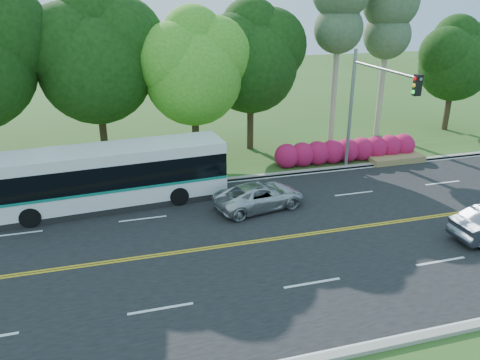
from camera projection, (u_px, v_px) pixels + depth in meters
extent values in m
plane|color=#304F1A|center=(290.00, 237.00, 20.30)|extent=(120.00, 120.00, 0.00)
cube|color=black|center=(290.00, 237.00, 20.30)|extent=(60.00, 14.00, 0.02)
cube|color=gray|center=(244.00, 178.00, 26.67)|extent=(60.00, 0.30, 0.15)
cube|color=gray|center=(378.00, 347.00, 13.89)|extent=(60.00, 0.30, 0.15)
cube|color=#304F1A|center=(235.00, 167.00, 28.33)|extent=(60.00, 4.00, 0.10)
cube|color=gold|center=(290.00, 237.00, 20.22)|extent=(57.00, 0.10, 0.00)
cube|color=gold|center=(289.00, 236.00, 20.37)|extent=(57.00, 0.10, 0.00)
cube|color=silver|center=(161.00, 309.00, 15.65)|extent=(2.20, 0.12, 0.00)
cube|color=silver|center=(312.00, 283.00, 17.04)|extent=(2.20, 0.12, 0.00)
cube|color=silver|center=(441.00, 261.00, 18.43)|extent=(2.20, 0.12, 0.00)
cube|color=silver|center=(16.00, 234.00, 20.52)|extent=(2.20, 0.12, 0.00)
cube|color=silver|center=(143.00, 219.00, 21.91)|extent=(2.20, 0.12, 0.00)
cube|color=silver|center=(255.00, 205.00, 23.30)|extent=(2.20, 0.12, 0.00)
cube|color=silver|center=(354.00, 193.00, 24.69)|extent=(2.20, 0.12, 0.00)
cube|color=silver|center=(443.00, 183.00, 26.08)|extent=(2.20, 0.12, 0.00)
cube|color=silver|center=(245.00, 180.00, 26.42)|extent=(57.00, 0.12, 0.00)
cube|color=silver|center=(373.00, 341.00, 14.17)|extent=(57.00, 0.12, 0.00)
cylinder|color=black|center=(104.00, 136.00, 28.47)|extent=(0.44, 0.44, 3.60)
sphere|color=black|center=(96.00, 67.00, 26.95)|extent=(6.60, 6.60, 6.60)
sphere|color=black|center=(120.00, 42.00, 27.10)|extent=(5.28, 5.28, 5.28)
sphere|color=black|center=(69.00, 47.00, 26.01)|extent=(4.95, 4.95, 4.95)
sphere|color=black|center=(93.00, 21.00, 26.41)|extent=(4.29, 4.29, 4.29)
cylinder|color=black|center=(196.00, 136.00, 29.03)|extent=(0.44, 0.44, 3.24)
sphere|color=#3C891C|center=(194.00, 77.00, 27.68)|extent=(5.80, 5.80, 5.80)
sphere|color=#3C891C|center=(214.00, 55.00, 27.85)|extent=(4.64, 4.64, 4.64)
sphere|color=#3C891C|center=(174.00, 60.00, 26.83)|extent=(4.35, 4.35, 4.35)
sphere|color=#3C891C|center=(193.00, 38.00, 27.26)|extent=(3.77, 3.77, 3.77)
cylinder|color=black|center=(250.00, 124.00, 31.35)|extent=(0.44, 0.44, 3.42)
sphere|color=black|center=(251.00, 66.00, 29.94)|extent=(6.00, 6.00, 6.00)
sphere|color=black|center=(270.00, 46.00, 30.10)|extent=(4.80, 4.80, 4.80)
sphere|color=black|center=(233.00, 50.00, 29.07)|extent=(4.50, 4.50, 4.50)
sphere|color=black|center=(251.00, 29.00, 29.49)|extent=(3.90, 3.90, 3.90)
cylinder|color=#AC9F8A|center=(335.00, 72.00, 31.68)|extent=(0.40, 0.40, 9.80)
sphere|color=#3F5635|center=(338.00, 29.00, 30.64)|extent=(3.23, 3.23, 3.23)
cylinder|color=#AC9F8A|center=(383.00, 74.00, 33.27)|extent=(0.40, 0.40, 9.10)
sphere|color=#3F5635|center=(387.00, 36.00, 32.31)|extent=(3.23, 3.23, 3.23)
sphere|color=#3F5635|center=(391.00, 1.00, 31.49)|extent=(3.80, 3.80, 3.80)
cylinder|color=black|center=(447.00, 110.00, 35.90)|extent=(0.44, 0.44, 3.06)
sphere|color=black|center=(455.00, 66.00, 34.66)|extent=(5.20, 5.20, 5.20)
sphere|color=black|center=(468.00, 50.00, 34.84)|extent=(4.16, 4.16, 4.16)
sphere|color=black|center=(447.00, 54.00, 33.88)|extent=(3.90, 3.90, 3.90)
sphere|color=black|center=(457.00, 38.00, 34.32)|extent=(3.38, 3.38, 3.38)
sphere|color=#A90E42|center=(287.00, 156.00, 28.11)|extent=(1.50, 1.50, 1.50)
sphere|color=#A90E42|center=(302.00, 155.00, 28.37)|extent=(1.50, 1.50, 1.50)
sphere|color=#A90E42|center=(317.00, 153.00, 28.62)|extent=(1.50, 1.50, 1.50)
sphere|color=#A90E42|center=(332.00, 152.00, 28.87)|extent=(1.50, 1.50, 1.50)
sphere|color=#A90E42|center=(347.00, 150.00, 29.12)|extent=(1.50, 1.50, 1.50)
sphere|color=#A90E42|center=(361.00, 149.00, 29.38)|extent=(1.50, 1.50, 1.50)
sphere|color=#A90E42|center=(375.00, 148.00, 29.63)|extent=(1.50, 1.50, 1.50)
sphere|color=#A90E42|center=(389.00, 146.00, 29.88)|extent=(1.50, 1.50, 1.50)
sphere|color=#A90E42|center=(403.00, 145.00, 30.13)|extent=(1.50, 1.50, 1.50)
cube|color=olive|center=(395.00, 159.00, 29.37)|extent=(3.50, 1.40, 0.40)
cylinder|color=gray|center=(350.00, 111.00, 27.17)|extent=(0.20, 0.20, 7.00)
cylinder|color=gray|center=(384.00, 69.00, 23.46)|extent=(0.14, 6.00, 0.14)
cube|color=black|center=(417.00, 85.00, 21.06)|extent=(0.32, 0.28, 0.95)
sphere|color=red|center=(415.00, 79.00, 20.91)|extent=(0.18, 0.18, 0.18)
sphere|color=yellow|center=(414.00, 85.00, 21.02)|extent=(0.18, 0.18, 0.18)
sphere|color=#19D833|center=(413.00, 92.00, 21.13)|extent=(0.18, 0.18, 0.18)
cube|color=white|center=(110.00, 190.00, 23.02)|extent=(11.55, 3.33, 0.94)
cube|color=black|center=(108.00, 170.00, 22.63)|extent=(11.49, 3.36, 1.18)
cube|color=white|center=(106.00, 154.00, 22.31)|extent=(11.55, 3.33, 0.53)
cube|color=#0D7966|center=(109.00, 183.00, 22.87)|extent=(11.50, 3.37, 0.13)
cube|color=black|center=(111.00, 202.00, 23.26)|extent=(11.54, 3.23, 0.33)
cylinder|color=black|center=(30.00, 217.00, 20.98)|extent=(0.97, 0.34, 0.95)
cylinder|color=black|center=(32.00, 198.00, 22.95)|extent=(0.97, 0.34, 0.95)
cylinder|color=black|center=(179.00, 196.00, 23.19)|extent=(0.97, 0.34, 0.95)
cylinder|color=black|center=(169.00, 180.00, 25.16)|extent=(0.97, 0.34, 0.95)
imported|color=silver|center=(260.00, 196.00, 22.84)|extent=(4.80, 2.88, 1.25)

